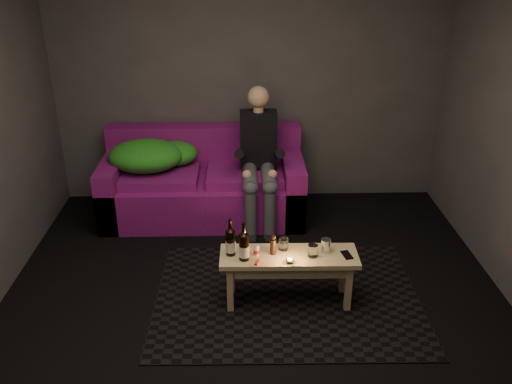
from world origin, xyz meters
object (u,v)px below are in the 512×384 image
(steel_cup, at_px, (326,245))
(beer_bottle_a, at_px, (230,242))
(coffee_table, at_px, (289,263))
(beer_bottle_b, at_px, (244,246))
(person, at_px, (259,156))
(sofa, at_px, (204,185))

(steel_cup, bearing_deg, beer_bottle_a, -178.07)
(coffee_table, xyz_separation_m, beer_bottle_b, (-0.34, -0.06, 0.19))
(beer_bottle_b, relative_size, steel_cup, 2.96)
(person, distance_m, coffee_table, 1.44)
(sofa, bearing_deg, person, -16.32)
(beer_bottle_b, xyz_separation_m, steel_cup, (0.62, 0.10, -0.06))
(beer_bottle_a, bearing_deg, sofa, 100.90)
(coffee_table, bearing_deg, steel_cup, 7.82)
(coffee_table, bearing_deg, beer_bottle_b, -170.04)
(beer_bottle_b, bearing_deg, sofa, 103.84)
(person, distance_m, beer_bottle_a, 1.41)
(sofa, xyz_separation_m, steel_cup, (1.02, -1.51, 0.17))
(sofa, xyz_separation_m, beer_bottle_a, (0.30, -1.54, 0.23))
(steel_cup, bearing_deg, coffee_table, -172.18)
(person, height_order, coffee_table, person)
(coffee_table, distance_m, beer_bottle_a, 0.48)
(sofa, distance_m, beer_bottle_a, 1.58)
(sofa, xyz_separation_m, coffee_table, (0.74, -1.55, 0.04))
(coffee_table, relative_size, beer_bottle_a, 3.52)
(person, xyz_separation_m, beer_bottle_b, (-0.16, -1.45, -0.15))
(sofa, relative_size, beer_bottle_b, 6.47)
(sofa, relative_size, coffee_table, 1.90)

